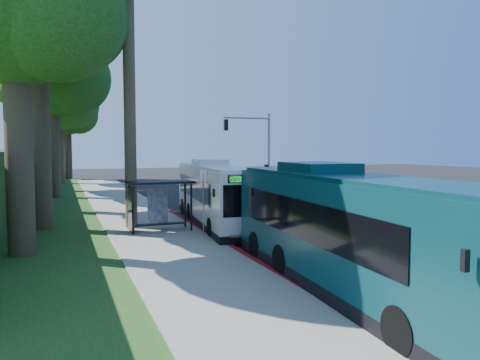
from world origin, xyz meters
name	(u,v)px	position (x,y,z in m)	size (l,w,h in m)	color
ground	(265,217)	(0.00, 0.00, 0.00)	(140.00, 140.00, 0.00)	black
sidewalk	(144,223)	(-7.30, 0.00, 0.06)	(4.50, 70.00, 0.12)	gray
red_curb	(206,232)	(-5.00, -4.00, 0.07)	(0.25, 30.00, 0.13)	maroon
grass_verge	(36,216)	(-13.00, 5.00, 0.03)	(8.00, 70.00, 0.06)	#234719
bus_shelter	(155,196)	(-7.26, -2.86, 1.81)	(3.20, 1.51, 2.55)	black
stop_sign_pole	(203,193)	(-5.40, -5.00, 2.08)	(0.35, 0.06, 3.17)	gray
traffic_signal_pole	(258,145)	(3.78, 10.00, 4.42)	(4.10, 0.30, 7.00)	gray
tree_0	(37,5)	(-12.40, -0.02, 11.20)	(8.40, 8.00, 15.70)	#382B1E
tree_1	(26,15)	(-13.37, 7.98, 12.73)	(10.50, 10.00, 18.26)	#382B1E
tree_2	(53,71)	(-11.89, 15.98, 10.48)	(8.82, 8.40, 15.12)	#382B1E
tree_3	(31,66)	(-13.88, 23.98, 11.98)	(10.08, 9.60, 17.28)	#382B1E
tree_4	(59,99)	(-11.40, 31.98, 9.73)	(8.40, 8.00, 14.14)	#382B1E
tree_5	(68,111)	(-10.41, 39.99, 8.96)	(7.35, 7.00, 12.86)	#382B1E
tree_6	(17,0)	(-12.91, -6.01, 9.71)	(7.56, 7.20, 13.74)	#382B1E
white_bus	(217,193)	(-3.60, -1.57, 1.71)	(3.64, 11.95, 3.51)	silver
teal_bus	(349,230)	(-3.79, -14.29, 1.81)	(3.40, 12.57, 3.71)	#0A333A
pickup	(255,196)	(1.33, 4.69, 0.73)	(2.42, 5.25, 1.46)	silver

